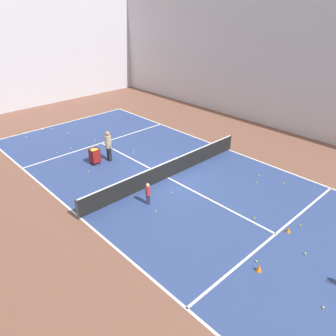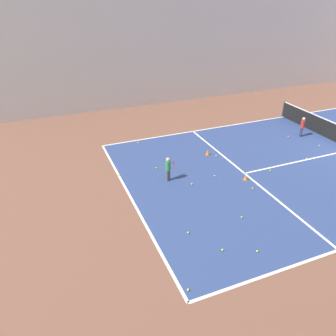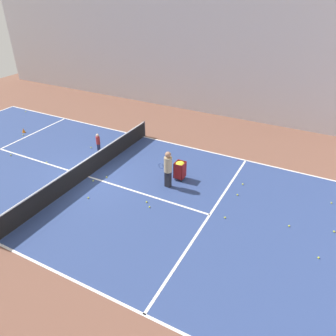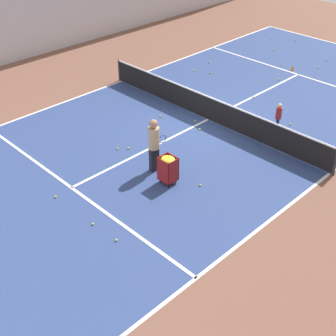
{
  "view_description": "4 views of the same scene",
  "coord_description": "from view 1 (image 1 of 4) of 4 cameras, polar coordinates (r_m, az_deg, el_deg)",
  "views": [
    {
      "loc": [
        -10.33,
        -10.98,
        8.49
      ],
      "look_at": [
        0.0,
        0.0,
        0.59
      ],
      "focal_mm": 35.0,
      "sensor_mm": 36.0,
      "label": 1
    },
    {
      "loc": [
        10.33,
        -14.2,
        7.19
      ],
      "look_at": [
        -0.74,
        -9.7,
        0.59
      ],
      "focal_mm": 35.0,
      "sensor_mm": 36.0,
      "label": 2
    },
    {
      "loc": [
        10.19,
        9.77,
        8.49
      ],
      "look_at": [
        -1.06,
        3.85,
        1.0
      ],
      "focal_mm": 35.0,
      "sensor_mm": 36.0,
      "label": 3
    },
    {
      "loc": [
        -10.33,
        12.39,
        8.49
      ],
      "look_at": [
        -1.89,
        4.05,
        0.55
      ],
      "focal_mm": 50.0,
      "sensor_mm": 36.0,
      "label": 4
    }
  ],
  "objects": [
    {
      "name": "court_playing_area",
      "position": [
        17.3,
        0.0,
        -1.71
      ],
      "size": [
        10.4,
        23.1,
        0.0
      ],
      "color": "navy",
      "rests_on": "ground"
    },
    {
      "name": "tennis_ball_17",
      "position": [
        15.61,
        7.01,
        -5.36
      ],
      "size": [
        0.07,
        0.07,
        0.07
      ],
      "primitive_type": "sphere",
      "color": "yellow",
      "rests_on": "ground"
    },
    {
      "name": "tennis_ball_13",
      "position": [
        17.65,
        -2.69,
        -0.98
      ],
      "size": [
        0.07,
        0.07,
        0.07
      ],
      "primitive_type": "sphere",
      "color": "yellow",
      "rests_on": "ground"
    },
    {
      "name": "line_sideline_left",
      "position": [
        14.79,
        -14.99,
        -8.43
      ],
      "size": [
        0.1,
        23.1,
        0.0
      ],
      "primitive_type": "cube",
      "color": "white",
      "rests_on": "ground"
    },
    {
      "name": "hall_enclosure_right",
      "position": [
        24.15,
        19.86,
        16.5
      ],
      "size": [
        0.15,
        34.46,
        8.89
      ],
      "color": "silver",
      "rests_on": "ground"
    },
    {
      "name": "child_midcourt",
      "position": [
        14.89,
        -3.51,
        -4.26
      ],
      "size": [
        0.31,
        0.31,
        1.1
      ],
      "rotation": [
        0.0,
        0.0,
        2.19
      ],
      "color": "#2D3351",
      "rests_on": "ground"
    },
    {
      "name": "ground_plane",
      "position": [
        17.3,
        0.0,
        -1.72
      ],
      "size": [
        38.16,
        38.16,
        0.0
      ],
      "primitive_type": "plane",
      "color": "brown"
    },
    {
      "name": "tennis_ball_1",
      "position": [
        17.72,
        -0.53,
        -0.81
      ],
      "size": [
        0.07,
        0.07,
        0.07
      ],
      "primitive_type": "sphere",
      "color": "yellow",
      "rests_on": "ground"
    },
    {
      "name": "tennis_ball_30",
      "position": [
        24.36,
        -23.43,
        5.02
      ],
      "size": [
        0.07,
        0.07,
        0.07
      ],
      "primitive_type": "sphere",
      "color": "yellow",
      "rests_on": "ground"
    },
    {
      "name": "ball_cart",
      "position": [
        18.94,
        -12.69,
        2.48
      ],
      "size": [
        0.51,
        0.46,
        0.94
      ],
      "color": "maroon",
      "rests_on": "ground"
    },
    {
      "name": "tennis_net",
      "position": [
        17.06,
        0.0,
        -0.24
      ],
      "size": [
        10.7,
        0.1,
        0.98
      ],
      "color": "#2D2D33",
      "rests_on": "ground"
    },
    {
      "name": "line_centre_service",
      "position": [
        17.3,
        0.0,
        -1.7
      ],
      "size": [
        0.1,
        12.71,
        0.0
      ],
      "primitive_type": "cube",
      "color": "white",
      "rests_on": "ground"
    },
    {
      "name": "tennis_ball_14",
      "position": [
        20.38,
        -6.04,
        3.01
      ],
      "size": [
        0.07,
        0.07,
        0.07
      ],
      "primitive_type": "sphere",
      "color": "yellow",
      "rests_on": "ground"
    },
    {
      "name": "tennis_ball_6",
      "position": [
        14.91,
        22.05,
        -9.24
      ],
      "size": [
        0.07,
        0.07,
        0.07
      ],
      "primitive_type": "sphere",
      "color": "yellow",
      "rests_on": "ground"
    },
    {
      "name": "tennis_ball_12",
      "position": [
        25.2,
        -19.6,
        6.45
      ],
      "size": [
        0.07,
        0.07,
        0.07
      ],
      "primitive_type": "sphere",
      "color": "yellow",
      "rests_on": "ground"
    },
    {
      "name": "tennis_ball_29",
      "position": [
        18.91,
        0.71,
        1.12
      ],
      "size": [
        0.07,
        0.07,
        0.07
      ],
      "primitive_type": "sphere",
      "color": "yellow",
      "rests_on": "ground"
    },
    {
      "name": "tennis_ball_3",
      "position": [
        17.76,
        19.58,
        -2.5
      ],
      "size": [
        0.07,
        0.07,
        0.07
      ],
      "primitive_type": "sphere",
      "color": "yellow",
      "rests_on": "ground"
    },
    {
      "name": "line_sideline_right",
      "position": [
        20.82,
        10.49,
        3.14
      ],
      "size": [
        0.1,
        23.1,
        0.0
      ],
      "primitive_type": "cube",
      "color": "white",
      "rests_on": "ground"
    },
    {
      "name": "tennis_ball_4",
      "position": [
        13.55,
        22.78,
        -13.56
      ],
      "size": [
        0.07,
        0.07,
        0.07
      ],
      "primitive_type": "sphere",
      "color": "yellow",
      "rests_on": "ground"
    },
    {
      "name": "line_baseline_far",
      "position": [
        26.2,
        -17.74,
        7.45
      ],
      "size": [
        10.4,
        0.1,
        0.0
      ],
      "primitive_type": "cube",
      "color": "white",
      "rests_on": "ground"
    },
    {
      "name": "tennis_ball_10",
      "position": [
        12.66,
        15.13,
        -15.41
      ],
      "size": [
        0.07,
        0.07,
        0.07
      ],
      "primitive_type": "sphere",
      "color": "yellow",
      "rests_on": "ground"
    },
    {
      "name": "tennis_ball_9",
      "position": [
        11.91,
        25.42,
        -21.07
      ],
      "size": [
        0.07,
        0.07,
        0.07
      ],
      "primitive_type": "sphere",
      "color": "yellow",
      "rests_on": "ground"
    },
    {
      "name": "tennis_ball_20",
      "position": [
        21.15,
        -18.72,
        2.57
      ],
      "size": [
        0.07,
        0.07,
        0.07
      ],
      "primitive_type": "sphere",
      "color": "yellow",
      "rests_on": "ground"
    },
    {
      "name": "tennis_ball_36",
      "position": [
        14.74,
        14.82,
        -8.4
      ],
      "size": [
        0.07,
        0.07,
        0.07
      ],
      "primitive_type": "sphere",
      "color": "yellow",
      "rests_on": "ground"
    },
    {
      "name": "training_cone_1",
      "position": [
        12.29,
        15.55,
        -16.41
      ],
      "size": [
        0.2,
        0.2,
        0.28
      ],
      "primitive_type": "cone",
      "color": "orange",
      "rests_on": "ground"
    },
    {
      "name": "tennis_ball_35",
      "position": [
        21.54,
        -16.51,
        3.38
      ],
      "size": [
        0.07,
        0.07,
        0.07
      ],
      "primitive_type": "sphere",
      "color": "yellow",
      "rests_on": "ground"
    },
    {
      "name": "tennis_ball_33",
      "position": [
        24.02,
        -16.97,
        5.84
      ],
      "size": [
        0.07,
        0.07,
        0.07
      ],
      "primitive_type": "sphere",
      "color": "yellow",
      "rests_on": "ground"
    },
    {
      "name": "tennis_ball_32",
      "position": [
        18.08,
        15.53,
        -1.3
      ],
      "size": [
        0.07,
        0.07,
        0.07
      ],
      "primitive_type": "sphere",
      "color": "yellow",
      "rests_on": "ground"
    },
    {
      "name": "tennis_ball_19",
      "position": [
        26.7,
        -15.45,
        8.21
      ],
      "size": [
        0.07,
        0.07,
        0.07
      ],
      "primitive_type": "sphere",
      "color": "yellow",
      "rests_on": "ground"
    },
    {
      "name": "tennis_ball_18",
      "position": [
        25.56,
        -15.78,
        7.31
      ],
      "size": [
        0.07,
        0.07,
        0.07
      ],
      "primitive_type": "sphere",
      "color": "yellow",
      "rests_on": "ground"
    },
    {
      "name": "tennis_ball_27",
      "position": [
        18.38,
        -13.72,
        -0.56
      ],
      "size": [
        0.07,
        0.07,
        0.07
      ],
      "primitive_type": "sphere",
      "color": "yellow",
      "rests_on": "ground"
    },
    {
      "name": "line_service_near",
      "position": [
        14.14,
        18.26,
        -10.85
      ],
      "size": [
        10.4,
        0.1,
        0.0
      ],
      "primitive_type": "cube",
      "color": "white",
      "rests_on": "ground"
    },
    {
      "name": "tennis_ball_31",
      "position": [
        26.16,
        -16.91,
        7.62
      ],
      "size": [
        0.07,
        0.07,
        0.07
      ],
      "primitive_type": "sphere",
      "color": "yellow",
      "rests_on": "ground"
    },
    {
      "name": "tennis_ball_8",
      "position": [
        15.98,
        0.54,
        -4.25
      ],
      "size": [
        0.07,
        0.07,
        0.07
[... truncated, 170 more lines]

